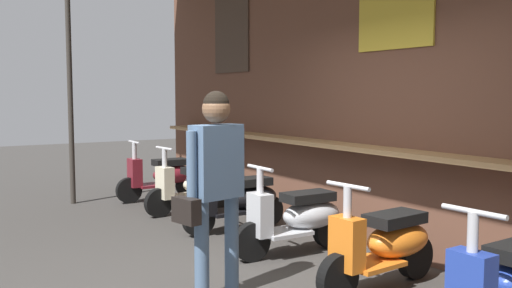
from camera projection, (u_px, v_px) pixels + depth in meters
The scene contains 7 objects.
market_stall_facade at pixel (400, 46), 5.67m from camera, with size 11.20×2.50×3.98m.
scooter_maroon at pixel (164, 176), 8.98m from camera, with size 0.46×1.40×0.97m.
scooter_cream at pixel (195, 185), 8.03m from camera, with size 0.50×1.40×0.97m.
scooter_black at pixel (241, 199), 6.95m from camera, with size 0.46×1.40×0.97m.
scooter_silver at pixel (299, 217), 5.93m from camera, with size 0.46×1.40×0.97m.
scooter_orange at pixel (386, 244), 4.87m from camera, with size 0.50×1.40×0.97m.
shopper_with_handbag at pixel (215, 173), 4.53m from camera, with size 0.36×0.67×1.72m.
Camera 1 is at (4.06, -2.43, 1.69)m, focal length 39.20 mm.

